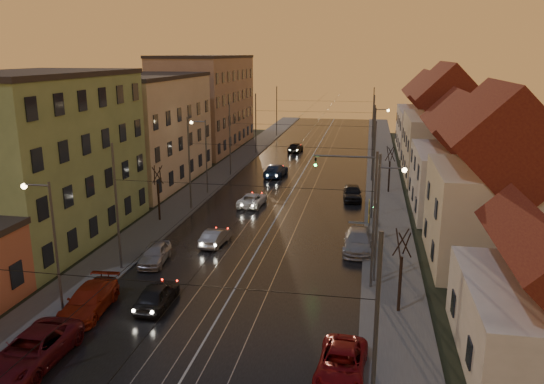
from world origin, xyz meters
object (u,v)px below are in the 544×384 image
Objects in this scene: driving_car_3 at (276,170)px; parked_left_1 at (33,350)px; street_lamp_0 at (50,236)px; parked_right_1 at (358,241)px; driving_car_0 at (157,295)px; parked_left_3 at (155,254)px; driving_car_2 at (252,199)px; traffic_light_mast at (366,186)px; driving_car_4 at (295,147)px; parked_right_2 at (352,193)px; street_lamp_2 at (203,149)px; street_lamp_1 at (382,212)px; street_lamp_3 at (377,132)px; driving_car_1 at (215,237)px; parked_left_2 at (89,300)px; parked_right_0 at (341,364)px.

parked_left_1 is at bearing 88.51° from driving_car_3.
street_lamp_0 is 22.09m from parked_right_1.
driving_car_3 reaches higher than driving_car_0.
parked_left_3 is at bearing -159.08° from parked_right_1.
parked_left_3 reaches higher than driving_car_2.
traffic_light_mast is 40.22m from driving_car_4.
street_lamp_2 is at bearing 177.24° from parked_right_2.
street_lamp_1 is 1.72× the size of driving_car_2.
parked_right_2 is at bearing 49.38° from parked_left_3.
driving_car_2 is (-12.17, -19.55, -4.24)m from street_lamp_3.
traffic_light_mast is at bearing -160.44° from driving_car_1.
parked_left_2 is at bearing -121.63° from parked_right_2.
driving_car_4 is (1.05, 52.21, 0.02)m from driving_car_0.
driving_car_3 reaches higher than parked_right_2.
street_lamp_2 is at bearing 121.02° from parked_right_0.
driving_car_2 is 0.89× the size of parked_left_2.
street_lamp_3 is 1.72× the size of driving_car_2.
driving_car_4 is 42.00m from parked_right_1.
street_lamp_1 is 1.66× the size of parked_right_0.
street_lamp_1 reaches higher than driving_car_0.
parked_right_2 is (14.23, 27.58, 0.01)m from parked_left_2.
street_lamp_1 is 1.53× the size of parked_left_2.
driving_car_1 is at bearing -112.24° from street_lamp_3.
street_lamp_1 is at bearing 109.90° from driving_car_4.
street_lamp_3 is 16.52m from driving_car_4.
street_lamp_1 is 21.28m from parked_left_1.
driving_car_1 is at bearing 77.72° from parked_left_1.
traffic_light_mast is 1.83× the size of driving_car_1.
parked_left_2 reaches higher than parked_right_0.
parked_right_0 is at bearing -90.23° from parked_right_1.
parked_right_2 is (14.17, 33.06, -0.02)m from parked_left_1.
street_lamp_0 is at bearing -90.00° from street_lamp_2.
driving_car_3 is at bearing 131.97° from parked_right_2.
driving_car_0 is (5.10, -25.70, -4.16)m from street_lamp_2.
parked_left_3 is 15.30m from parked_right_1.
driving_car_0 is at bearing -116.51° from parked_right_2.
driving_car_0 is at bearing 158.04° from parked_right_0.
parked_left_1 is at bearing -142.79° from street_lamp_1.
parked_right_1 is at bearing -170.66° from driving_car_1.
street_lamp_1 reaches higher than driving_car_1.
street_lamp_0 is at bearing 172.82° from parked_right_0.
parked_left_3 is (-2.77, 6.32, -0.02)m from driving_car_0.
parked_right_2 is at bearing 61.02° from street_lamp_0.
parked_left_3 is at bearing 87.16° from parked_left_1.
street_lamp_0 is 25.54m from driving_car_2.
driving_car_4 is 0.91× the size of parked_right_0.
parked_left_3 is 0.79× the size of parked_right_1.
driving_car_3 is (-11.04, 21.69, -3.82)m from traffic_light_mast.
parked_right_1 is at bearing 104.41° from street_lamp_1.
parked_right_1 is at bearing -40.25° from street_lamp_2.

